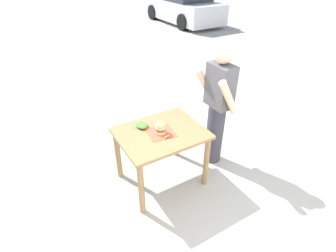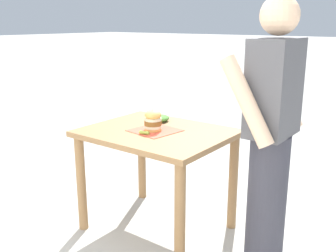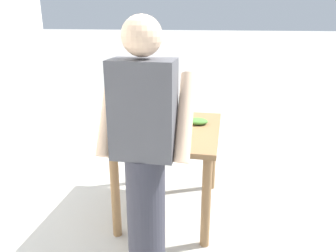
# 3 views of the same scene
# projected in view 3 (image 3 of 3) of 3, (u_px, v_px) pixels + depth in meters

# --- Properties ---
(ground_plane) EXTENTS (80.00, 80.00, 0.00)m
(ground_plane) POSITION_uv_depth(u_px,v_px,m) (170.00, 208.00, 3.01)
(ground_plane) COLOR #ADAAA3
(patio_table) EXTENTS (0.82, 1.03, 0.78)m
(patio_table) POSITION_uv_depth(u_px,v_px,m) (170.00, 143.00, 2.81)
(patio_table) COLOR olive
(patio_table) RESTS_ON ground
(serving_paper) EXTENTS (0.35, 0.35, 0.00)m
(serving_paper) POSITION_uv_depth(u_px,v_px,m) (169.00, 127.00, 2.77)
(serving_paper) COLOR #D64C38
(serving_paper) RESTS_ON patio_table
(sandwich) EXTENTS (0.13, 0.13, 0.19)m
(sandwich) POSITION_uv_depth(u_px,v_px,m) (167.00, 118.00, 2.76)
(sandwich) COLOR #E5B25B
(sandwich) RESTS_ON serving_paper
(pickle_spear) EXTENTS (0.04, 0.08, 0.02)m
(pickle_spear) POSITION_uv_depth(u_px,v_px,m) (154.00, 125.00, 2.78)
(pickle_spear) COLOR #8EA83D
(pickle_spear) RESTS_ON serving_paper
(side_salad) EXTENTS (0.18, 0.14, 0.05)m
(side_salad) POSITION_uv_depth(u_px,v_px,m) (198.00, 121.00, 2.86)
(side_salad) COLOR #477F33
(side_salad) RESTS_ON patio_table
(diner_across_table) EXTENTS (0.55, 0.35, 1.69)m
(diner_across_table) POSITION_uv_depth(u_px,v_px,m) (145.00, 158.00, 1.93)
(diner_across_table) COLOR #33333D
(diner_across_table) RESTS_ON ground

